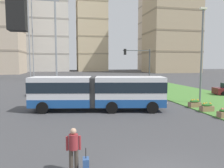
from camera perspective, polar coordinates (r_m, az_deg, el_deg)
The scene contains 13 objects.
articulated_bus at distance 19.57m, azimuth -3.70°, elevation -2.08°, with size 12.05×4.78×3.00m.
car_silver_hatch at distance 30.15m, azimuth -16.60°, elevation -1.36°, with size 4.51×2.27×1.58m.
pedestrian_crossing at distance 8.94m, azimuth -9.92°, elevation -15.72°, with size 0.58×0.36×1.74m.
rolling_suitcase at distance 9.06m, azimuth -6.76°, elevation -20.14°, with size 0.27×0.38×0.97m.
flower_planter_3 at distance 20.79m, azimuth 23.33°, elevation -5.50°, with size 1.10×0.56×0.74m.
flower_planter_4 at distance 22.28m, azimuth 20.60°, elevation -4.69°, with size 1.10×0.56×0.74m.
traffic_light_far_right at distance 30.69m, azimuth 7.51°, elevation 5.39°, with size 3.92×0.28×6.11m.
streetlight_median at distance 24.70m, azimuth 22.20°, elevation 7.71°, with size 0.70×0.28×9.82m.
apartment_tower_westcentre at distance 120.83m, azimuth -16.17°, elevation 13.23°, with size 20.45×17.78×41.92m.
apartment_tower_centre at distance 118.09m, azimuth -5.34°, elevation 13.72°, with size 15.08×15.55×42.38m.
apartment_tower_eastcentre at distance 104.93m, azimuth 15.12°, elevation 14.82°, with size 21.60×17.17×43.14m.
apartment_tower_east at distance 133.52m, azimuth 12.17°, elevation 15.30°, with size 19.20×19.73×54.54m.
transmission_pylon at distance 59.94m, azimuth -17.47°, elevation 17.05°, with size 9.00×6.24×30.17m.
Camera 1 is at (-3.63, -6.92, 4.22)m, focal length 35.33 mm.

